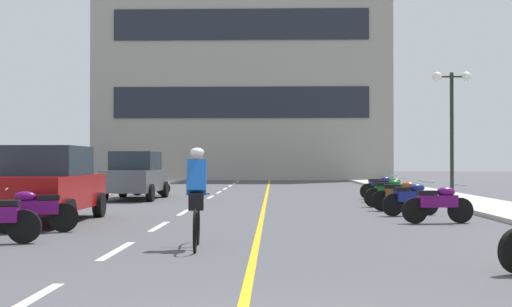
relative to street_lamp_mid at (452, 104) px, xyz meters
The scene contains 29 objects.
ground_plane 8.18m from the street_lamp_mid, behind, with size 140.00×140.00×0.00m, color #47474C.
curb_left 15.35m from the street_lamp_mid, 166.54° to the left, with size 2.40×72.00×0.12m, color #B7B2A8.
curb_right 4.98m from the street_lamp_mid, 91.99° to the left, with size 2.40×72.00×0.12m, color #B7B2A8.
lane_dash_0 21.05m from the street_lamp_mid, 116.71° to the right, with size 0.14×2.20×0.01m, color silver.
lane_dash_1 17.63m from the street_lamp_mid, 122.69° to the right, with size 0.14×2.20×0.01m, color silver.
lane_dash_2 14.52m from the street_lamp_mid, 131.53° to the right, with size 0.14×2.20×0.01m, color silver.
lane_dash_3 11.94m from the street_lamp_mid, 145.01° to the right, with size 0.14×2.20×0.01m, color silver.
lane_dash_4 10.31m from the street_lamp_mid, 164.84° to the right, with size 0.14×2.20×0.01m, color silver.
lane_dash_5 10.11m from the street_lamp_mid, behind, with size 0.14×2.20×0.01m, color silver.
lane_dash_6 11.40m from the street_lamp_mid, 149.57° to the left, with size 0.14×2.20×0.01m, color silver.
lane_dash_7 13.77m from the street_lamp_mid, 134.53° to the left, with size 0.14×2.20×0.01m, color silver.
lane_dash_8 16.78m from the street_lamp_mid, 124.67° to the left, with size 0.14×2.20×0.01m, color silver.
lane_dash_9 20.13m from the street_lamp_mid, 118.07° to the left, with size 0.14×2.20×0.01m, color silver.
lane_dash_10 23.69m from the street_lamp_mid, 113.46° to the left, with size 0.14×2.20×0.01m, color silver.
lane_dash_11 27.37m from the street_lamp_mid, 110.10° to the left, with size 0.14×2.20×0.01m, color silver.
centre_line_yellow 8.67m from the street_lamp_mid, 153.83° to the left, with size 0.12×66.00×0.01m, color gold.
office_building 31.44m from the street_lamp_mid, 107.45° to the left, with size 22.94×9.99×19.63m.
street_lamp_mid is the anchor object (origin of this frame).
parked_car_near 15.67m from the street_lamp_mid, 141.82° to the right, with size 1.99×4.23×1.82m.
parked_car_mid 12.31m from the street_lamp_mid, behind, with size 2.00×4.24×1.82m.
motorcycle_3 16.96m from the street_lamp_mid, 134.19° to the right, with size 1.64×0.79×0.92m.
motorcycle_4 10.55m from the street_lamp_mid, 106.80° to the right, with size 1.70×0.60×0.92m.
motorcycle_5 8.65m from the street_lamp_mid, 112.50° to the right, with size 1.63×0.81×0.92m.
motorcycle_6 7.30m from the street_lamp_mid, 117.50° to the right, with size 1.70×0.60×0.92m.
motorcycle_7 5.95m from the street_lamp_mid, 127.40° to the right, with size 1.66×0.74×0.92m.
motorcycle_8 4.54m from the street_lamp_mid, 145.68° to the right, with size 1.70×0.60×0.92m.
motorcycle_9 4.11m from the street_lamp_mid, behind, with size 1.66×0.72×0.92m.
motorcycle_10 12.72m from the street_lamp_mid, 167.39° to the left, with size 1.70×0.60×0.92m.
cyclist_rider 16.53m from the street_lamp_mid, 119.63° to the right, with size 0.42×1.77×1.71m.
Camera 1 is at (0.56, -4.70, 1.46)m, focal length 46.38 mm.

